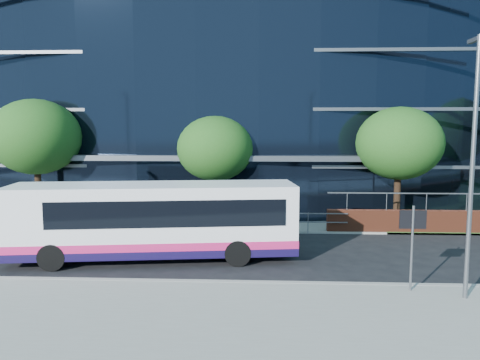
# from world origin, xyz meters

# --- Properties ---
(ground) EXTENTS (200.00, 200.00, 0.00)m
(ground) POSITION_xyz_m (0.00, 0.00, 0.00)
(ground) COLOR black
(ground) RESTS_ON ground
(pavement_near) EXTENTS (80.00, 8.00, 0.15)m
(pavement_near) POSITION_xyz_m (0.00, -5.00, 0.07)
(pavement_near) COLOR gray
(pavement_near) RESTS_ON ground
(kerb) EXTENTS (80.00, 0.25, 0.16)m
(kerb) POSITION_xyz_m (0.00, -1.00, 0.08)
(kerb) COLOR gray
(kerb) RESTS_ON ground
(yellow_line_outer) EXTENTS (80.00, 0.08, 0.01)m
(yellow_line_outer) POSITION_xyz_m (0.00, -0.80, 0.01)
(yellow_line_outer) COLOR gold
(yellow_line_outer) RESTS_ON ground
(yellow_line_inner) EXTENTS (80.00, 0.08, 0.01)m
(yellow_line_inner) POSITION_xyz_m (0.00, -0.65, 0.01)
(yellow_line_inner) COLOR gold
(yellow_line_inner) RESTS_ON ground
(far_forecourt) EXTENTS (50.00, 8.00, 0.10)m
(far_forecourt) POSITION_xyz_m (-6.00, 11.00, 0.05)
(far_forecourt) COLOR gray
(far_forecourt) RESTS_ON ground
(glass_office) EXTENTS (44.00, 23.10, 16.00)m
(glass_office) POSITION_xyz_m (-4.00, 20.85, 8.00)
(glass_office) COLOR black
(glass_office) RESTS_ON ground
(guard_railings) EXTENTS (24.00, 0.05, 1.10)m
(guard_railings) POSITION_xyz_m (-8.00, 7.00, 0.82)
(guard_railings) COLOR slate
(guard_railings) RESTS_ON ground
(apartment_block) EXTENTS (60.00, 42.00, 30.00)m
(apartment_block) POSITION_xyz_m (32.00, 57.21, 11.11)
(apartment_block) COLOR #2D511E
(apartment_block) RESTS_ON ground
(street_sign) EXTENTS (0.85, 0.09, 2.80)m
(street_sign) POSITION_xyz_m (4.50, -1.59, 2.15)
(street_sign) COLOR slate
(street_sign) RESTS_ON pavement_near
(tree_far_a) EXTENTS (4.95, 4.95, 6.98)m
(tree_far_a) POSITION_xyz_m (-13.00, 9.00, 4.86)
(tree_far_a) COLOR black
(tree_far_a) RESTS_ON ground
(tree_far_b) EXTENTS (4.29, 4.29, 6.05)m
(tree_far_b) POSITION_xyz_m (-3.00, 9.50, 4.21)
(tree_far_b) COLOR black
(tree_far_b) RESTS_ON ground
(tree_far_c) EXTENTS (4.62, 4.62, 6.51)m
(tree_far_c) POSITION_xyz_m (7.00, 9.00, 4.54)
(tree_far_c) COLOR black
(tree_far_c) RESTS_ON ground
(tree_dist_e) EXTENTS (4.62, 4.62, 6.51)m
(tree_dist_e) POSITION_xyz_m (24.00, 40.00, 4.54)
(tree_dist_e) COLOR black
(tree_dist_e) RESTS_ON ground
(streetlight_east) EXTENTS (0.15, 0.77, 8.00)m
(streetlight_east) POSITION_xyz_m (6.00, -2.17, 4.44)
(streetlight_east) COLOR slate
(streetlight_east) RESTS_ON pavement_near
(city_bus) EXTENTS (11.81, 4.15, 3.13)m
(city_bus) POSITION_xyz_m (-4.66, 2.01, 1.66)
(city_bus) COLOR white
(city_bus) RESTS_ON ground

